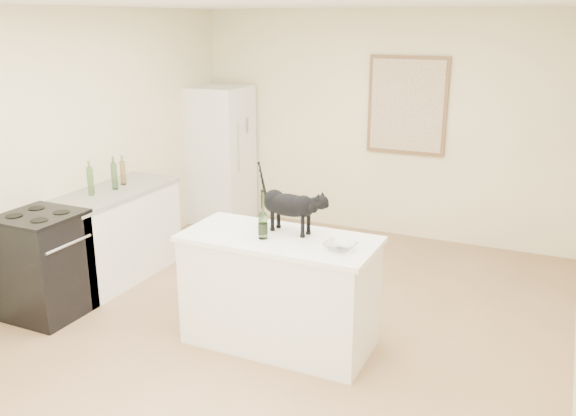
% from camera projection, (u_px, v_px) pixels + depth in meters
% --- Properties ---
extents(floor, '(5.50, 5.50, 0.00)m').
position_uv_depth(floor, '(279.00, 329.00, 5.14)').
color(floor, '#AB7F5B').
rests_on(floor, ground).
extents(ceiling, '(5.50, 5.50, 0.00)m').
position_uv_depth(ceiling, '(278.00, 2.00, 4.37)').
color(ceiling, white).
rests_on(ceiling, ground).
extents(wall_back, '(4.50, 0.00, 4.50)m').
position_uv_depth(wall_back, '(381.00, 125.00, 7.14)').
color(wall_back, '#F9F1C0').
rests_on(wall_back, ground).
extents(wall_left, '(0.00, 5.50, 5.50)m').
position_uv_depth(wall_left, '(59.00, 153.00, 5.66)').
color(wall_left, '#F9F1C0').
rests_on(wall_left, ground).
extents(island_base, '(1.44, 0.67, 0.86)m').
position_uv_depth(island_base, '(280.00, 293.00, 4.80)').
color(island_base, white).
rests_on(island_base, floor).
extents(island_top, '(1.50, 0.70, 0.04)m').
position_uv_depth(island_top, '(279.00, 239.00, 4.66)').
color(island_top, white).
rests_on(island_top, island_base).
extents(left_cabinets, '(0.60, 1.40, 0.86)m').
position_uv_depth(left_cabinets, '(114.00, 236.00, 6.05)').
color(left_cabinets, white).
rests_on(left_cabinets, floor).
extents(left_countertop, '(0.62, 1.44, 0.04)m').
position_uv_depth(left_countertop, '(110.00, 193.00, 5.92)').
color(left_countertop, gray).
rests_on(left_countertop, left_cabinets).
extents(stove, '(0.60, 0.60, 0.90)m').
position_uv_depth(stove, '(44.00, 266.00, 5.27)').
color(stove, black).
rests_on(stove, floor).
extents(fridge, '(0.68, 0.68, 1.70)m').
position_uv_depth(fridge, '(220.00, 155.00, 7.71)').
color(fridge, white).
rests_on(fridge, floor).
extents(artwork_frame, '(0.90, 0.03, 1.10)m').
position_uv_depth(artwork_frame, '(407.00, 106.00, 6.92)').
color(artwork_frame, brown).
rests_on(artwork_frame, wall_back).
extents(artwork_canvas, '(0.82, 0.00, 1.02)m').
position_uv_depth(artwork_canvas, '(407.00, 106.00, 6.90)').
color(artwork_canvas, beige).
rests_on(artwork_canvas, wall_back).
extents(black_cat, '(0.58, 0.25, 0.39)m').
position_uv_depth(black_cat, '(289.00, 208.00, 4.70)').
color(black_cat, black).
rests_on(black_cat, island_top).
extents(wine_bottle, '(0.09, 0.09, 0.33)m').
position_uv_depth(wine_bottle, '(263.00, 217.00, 4.57)').
color(wine_bottle, '#2F5B24').
rests_on(wine_bottle, island_top).
extents(glass_bowl, '(0.26, 0.26, 0.06)m').
position_uv_depth(glass_bowl, '(340.00, 246.00, 4.38)').
color(glass_bowl, white).
rests_on(glass_bowl, island_top).
extents(fridge_paper, '(0.06, 0.13, 0.19)m').
position_uv_depth(fridge_paper, '(249.00, 125.00, 7.57)').
color(fridge_paper, beige).
rests_on(fridge_paper, fridge).
extents(counter_bottle_cluster, '(0.12, 0.49, 0.27)m').
position_uv_depth(counter_bottle_cluster, '(108.00, 177.00, 5.90)').
color(counter_bottle_cluster, '#194B1D').
rests_on(counter_bottle_cluster, left_countertop).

